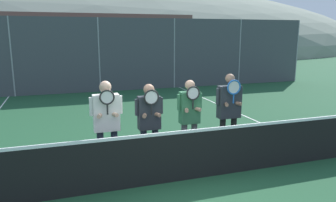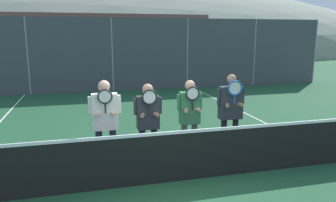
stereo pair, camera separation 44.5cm
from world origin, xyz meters
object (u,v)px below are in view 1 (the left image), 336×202
(player_rightmost, at_px, (229,108))
(car_center, at_px, (160,63))
(player_leftmost, at_px, (107,119))
(player_center_left, at_px, (149,119))
(car_left_of_center, at_px, (72,68))
(player_center_right, at_px, (190,114))

(player_rightmost, height_order, car_center, car_center)
(player_leftmost, xyz_separation_m, player_center_left, (0.84, -0.00, -0.07))
(player_rightmost, height_order, car_left_of_center, player_rightmost)
(car_center, bearing_deg, player_leftmost, -111.40)
(player_center_left, bearing_deg, car_center, 71.89)
(player_center_right, height_order, player_rightmost, player_rightmost)
(player_center_left, distance_m, car_left_of_center, 12.63)
(player_center_right, relative_size, car_left_of_center, 0.37)
(player_center_right, bearing_deg, car_left_of_center, 98.48)
(player_rightmost, distance_m, car_center, 13.11)
(player_center_right, bearing_deg, player_center_left, -172.56)
(player_center_right, xyz_separation_m, player_rightmost, (0.92, -0.02, 0.07))
(car_left_of_center, height_order, car_center, car_center)
(player_rightmost, bearing_deg, player_leftmost, -177.87)
(player_leftmost, relative_size, player_center_right, 1.04)
(car_center, bearing_deg, car_left_of_center, -175.66)
(player_leftmost, relative_size, player_center_left, 1.06)
(player_center_right, relative_size, player_rightmost, 0.95)
(player_leftmost, xyz_separation_m, player_rightmost, (2.67, 0.10, 0.00))
(player_leftmost, relative_size, car_center, 0.41)
(player_center_left, height_order, player_rightmost, player_rightmost)
(car_left_of_center, bearing_deg, player_rightmost, -77.45)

